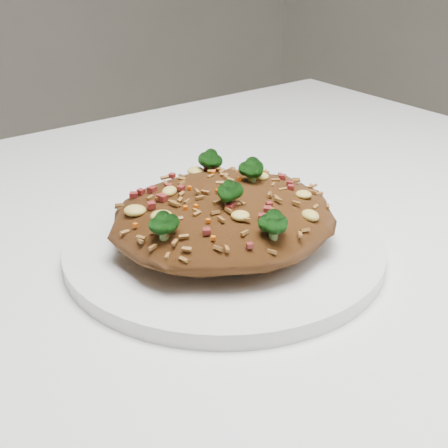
{
  "coord_description": "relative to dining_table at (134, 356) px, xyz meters",
  "views": [
    {
      "loc": [
        -0.21,
        -0.41,
        1.02
      ],
      "look_at": [
        0.08,
        -0.03,
        0.78
      ],
      "focal_mm": 50.0,
      "sensor_mm": 36.0,
      "label": 1
    }
  ],
  "objects": [
    {
      "name": "dining_table",
      "position": [
        0.0,
        0.0,
        0.0
      ],
      "size": [
        1.2,
        0.8,
        0.75
      ],
      "color": "white",
      "rests_on": "ground"
    },
    {
      "name": "plate",
      "position": [
        0.08,
        -0.03,
        0.1
      ],
      "size": [
        0.28,
        0.28,
        0.01
      ],
      "primitive_type": "cylinder",
      "color": "white",
      "rests_on": "dining_table"
    },
    {
      "name": "fried_rice",
      "position": [
        0.08,
        -0.03,
        0.13
      ],
      "size": [
        0.2,
        0.18,
        0.07
      ],
      "color": "brown",
      "rests_on": "plate"
    },
    {
      "name": "fork",
      "position": [
        0.15,
        0.04,
        0.11
      ],
      "size": [
        0.16,
        0.05,
        0.0
      ],
      "rotation": [
        0.0,
        0.0,
        -0.25
      ],
      "color": "silver",
      "rests_on": "plate"
    }
  ]
}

